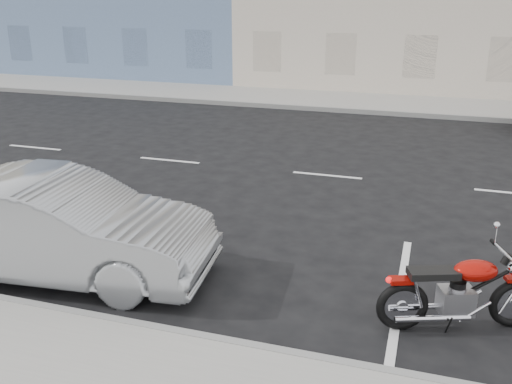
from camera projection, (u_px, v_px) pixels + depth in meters
The scene contains 5 objects.
ground at pixel (417, 184), 12.59m from camera, with size 120.00×120.00×0.00m, color black.
sidewalk_far at pixel (293, 98), 21.77m from camera, with size 80.00×3.40×0.15m, color gray.
curb_near at pixel (11, 304), 7.69m from camera, with size 80.00×0.12×0.16m, color gray.
curb_far at pixel (281, 107), 20.25m from camera, with size 80.00×0.12×0.16m, color gray.
sedan_silver at pixel (56, 227), 8.42m from camera, with size 1.63×4.67×1.54m, color #979A9D.
Camera 1 is at (0.18, -12.41, 4.12)m, focal length 40.00 mm.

